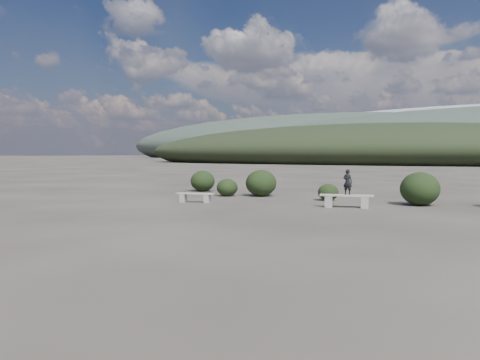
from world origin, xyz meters
The scene contains 9 objects.
ground centered at (0.00, 0.00, 0.00)m, with size 1200.00×1200.00×0.00m, color #2E2924.
bench_left centered at (-3.60, 4.69, 0.25)m, with size 1.65×0.79×0.40m.
bench_right centered at (2.52, 6.18, 0.31)m, with size 2.05×1.00×0.50m.
seated_person centered at (2.55, 6.19, 0.99)m, with size 0.36×0.23×0.98m, color black.
shrub_a centered at (-4.07, 7.91, 0.42)m, with size 1.03×1.03×0.85m, color black.
shrub_b centered at (-2.65, 8.75, 0.64)m, with size 1.50×1.50×1.29m, color black.
shrub_c centered at (0.90, 8.47, 0.37)m, with size 0.92×0.92×0.73m, color black.
shrub_d centered at (4.75, 8.47, 0.67)m, with size 1.53×1.53×1.34m, color black.
shrub_f centered at (-6.89, 9.75, 0.57)m, with size 1.35×1.35×1.14m, color black.
Camera 1 is at (8.37, -11.12, 2.05)m, focal length 35.00 mm.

